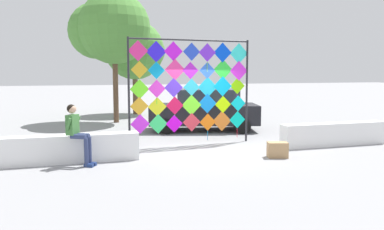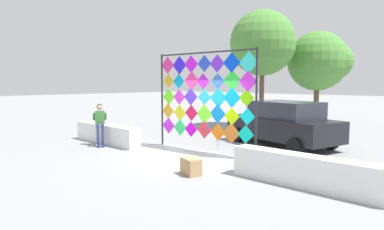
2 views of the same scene
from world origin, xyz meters
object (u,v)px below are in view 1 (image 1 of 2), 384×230
at_px(kite_display_rack, 192,84).
at_px(tree_palm_like, 137,50).
at_px(cardboard_box_large, 277,150).
at_px(seated_vendor, 77,129).
at_px(parked_car, 205,110).
at_px(tree_far_right, 109,30).

xyz_separation_m(kite_display_rack, tree_palm_like, (-0.21, 10.06, 1.59)).
relative_size(cardboard_box_large, tree_palm_like, 0.11).
distance_m(seated_vendor, parked_car, 7.05).
height_order(seated_vendor, cardboard_box_large, seated_vendor).
xyz_separation_m(seated_vendor, parked_car, (5.12, 4.85, -0.08)).
height_order(seated_vendor, tree_far_right, tree_far_right).
xyz_separation_m(seated_vendor, tree_palm_like, (3.47, 11.97, 2.67)).
bearing_deg(kite_display_rack, tree_far_right, 106.68).
distance_m(kite_display_rack, tree_palm_like, 10.18).
bearing_deg(cardboard_box_large, tree_far_right, 112.25).
relative_size(parked_car, tree_far_right, 0.77).
distance_m(parked_car, tree_far_right, 6.23).
height_order(kite_display_rack, seated_vendor, kite_display_rack).
height_order(cardboard_box_large, tree_palm_like, tree_palm_like).
bearing_deg(parked_car, tree_palm_like, 103.01).
height_order(kite_display_rack, tree_far_right, tree_far_right).
xyz_separation_m(parked_car, tree_palm_like, (-1.65, 7.13, 2.75)).
relative_size(tree_far_right, tree_palm_like, 1.16).
bearing_deg(tree_palm_like, seated_vendor, -106.16).
bearing_deg(seated_vendor, tree_palm_like, 73.84).
relative_size(kite_display_rack, tree_far_right, 0.68).
distance_m(parked_car, cardboard_box_large, 5.53).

